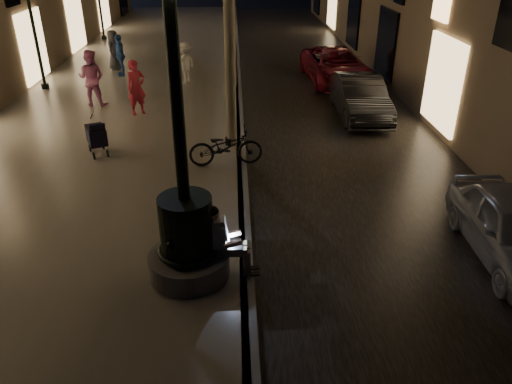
{
  "coord_description": "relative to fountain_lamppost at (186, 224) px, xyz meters",
  "views": [
    {
      "loc": [
        -0.15,
        -5.15,
        5.51
      ],
      "look_at": [
        0.21,
        3.0,
        1.26
      ],
      "focal_mm": 35.0,
      "sensor_mm": 36.0,
      "label": 1
    }
  ],
  "objects": [
    {
      "name": "ground",
      "position": [
        1.0,
        13.0,
        -1.21
      ],
      "size": [
        120.0,
        120.0,
        0.0
      ],
      "primitive_type": "plane",
      "color": "black",
      "rests_on": "ground"
    },
    {
      "name": "cobble_lane",
      "position": [
        4.0,
        13.0,
        -1.2
      ],
      "size": [
        6.0,
        45.0,
        0.02
      ],
      "primitive_type": "cube",
      "color": "black",
      "rests_on": "ground"
    },
    {
      "name": "promenade",
      "position": [
        -3.0,
        13.0,
        -1.11
      ],
      "size": [
        8.0,
        45.0,
        0.2
      ],
      "primitive_type": "cube",
      "color": "slate",
      "rests_on": "ground"
    },
    {
      "name": "curb_strip",
      "position": [
        1.0,
        13.0,
        -1.11
      ],
      "size": [
        0.25,
        45.0,
        0.2
      ],
      "primitive_type": "cube",
      "color": "#59595B",
      "rests_on": "ground"
    },
    {
      "name": "fountain_lamppost",
      "position": [
        0.0,
        0.0,
        0.0
      ],
      "size": [
        1.4,
        1.4,
        5.21
      ],
      "color": "#59595B",
      "rests_on": "promenade"
    },
    {
      "name": "seated_man_laptop",
      "position": [
        0.61,
        -0.0,
        -0.31
      ],
      "size": [
        0.96,
        0.33,
        1.33
      ],
      "color": "gray",
      "rests_on": "promenade"
    },
    {
      "name": "lamp_curb_a",
      "position": [
        0.7,
        6.0,
        2.02
      ],
      "size": [
        0.36,
        0.36,
        4.81
      ],
      "color": "black",
      "rests_on": "promenade"
    },
    {
      "name": "lamp_left_b",
      "position": [
        -6.4,
        12.0,
        2.02
      ],
      "size": [
        0.36,
        0.36,
        4.81
      ],
      "color": "black",
      "rests_on": "promenade"
    },
    {
      "name": "stroller",
      "position": [
        -2.83,
        5.43,
        -0.47
      ],
      "size": [
        0.71,
        1.05,
        1.08
      ],
      "rotation": [
        0.0,
        0.0,
        0.41
      ],
      "color": "black",
      "rests_on": "promenade"
    },
    {
      "name": "car_second",
      "position": [
        5.0,
        8.79,
        -0.54
      ],
      "size": [
        1.47,
        4.08,
        1.34
      ],
      "primitive_type": "imported",
      "rotation": [
        0.0,
        0.0,
        -0.01
      ],
      "color": "black",
      "rests_on": "ground"
    },
    {
      "name": "car_third",
      "position": [
        5.0,
        13.14,
        -0.54
      ],
      "size": [
        2.51,
        4.97,
        1.35
      ],
      "primitive_type": "imported",
      "rotation": [
        0.0,
        0.0,
        0.06
      ],
      "color": "maroon",
      "rests_on": "ground"
    },
    {
      "name": "pedestrian_red",
      "position": [
        -2.31,
        8.8,
        -0.13
      ],
      "size": [
        0.77,
        0.71,
        1.76
      ],
      "primitive_type": "imported",
      "rotation": [
        0.0,
        0.0,
        0.6
      ],
      "color": "#BD2539",
      "rests_on": "promenade"
    },
    {
      "name": "pedestrian_pink",
      "position": [
        -3.98,
        9.82,
        -0.07
      ],
      "size": [
        1.03,
        0.86,
        1.89
      ],
      "primitive_type": "imported",
      "rotation": [
        0.0,
        0.0,
        2.97
      ],
      "color": "#C5689F",
      "rests_on": "promenade"
    },
    {
      "name": "pedestrian_white",
      "position": [
        -1.08,
        12.53,
        -0.21
      ],
      "size": [
        1.11,
        1.17,
        1.6
      ],
      "primitive_type": "imported",
      "rotation": [
        0.0,
        0.0,
        4.03
      ],
      "color": "silver",
      "rests_on": "promenade"
    },
    {
      "name": "pedestrian_blue",
      "position": [
        -3.83,
        13.88,
        -0.18
      ],
      "size": [
        0.66,
        1.05,
        1.67
      ],
      "primitive_type": "imported",
      "rotation": [
        0.0,
        0.0,
        4.99
      ],
      "color": "#2A529A",
      "rests_on": "promenade"
    },
    {
      "name": "pedestrian_dark",
      "position": [
        -4.31,
        14.94,
        -0.18
      ],
      "size": [
        0.69,
        0.91,
        1.67
      ],
      "primitive_type": "imported",
      "rotation": [
        0.0,
        0.0,
        1.36
      ],
      "color": "#303035",
      "rests_on": "promenade"
    },
    {
      "name": "bicycle",
      "position": [
        0.6,
        4.61,
        -0.52
      ],
      "size": [
        1.93,
        0.85,
        0.99
      ],
      "primitive_type": "imported",
      "rotation": [
        0.0,
        0.0,
        1.68
      ],
      "color": "black",
      "rests_on": "promenade"
    }
  ]
}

